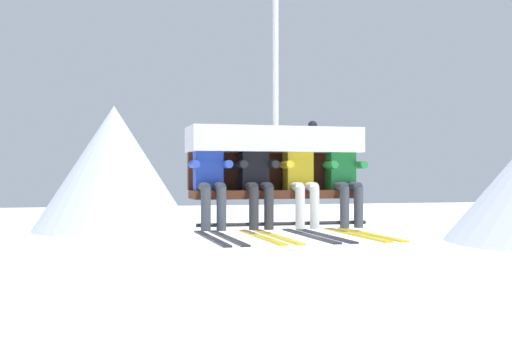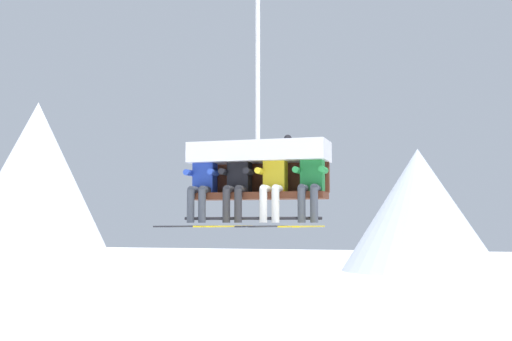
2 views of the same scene
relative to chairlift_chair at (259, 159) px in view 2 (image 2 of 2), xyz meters
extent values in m
cone|color=white|center=(-27.07, 32.66, 1.43)|extent=(13.13, 13.13, 13.73)
cone|color=silver|center=(0.19, 54.06, 0.40)|extent=(14.84, 14.84, 11.66)
cube|color=#512819|center=(0.00, -0.07, -0.56)|extent=(2.02, 0.48, 0.10)
cube|color=#512819|center=(0.00, 0.21, -0.28)|extent=(2.02, 0.08, 0.45)
cube|color=silver|center=(0.00, -0.01, 0.09)|extent=(2.06, 0.68, 0.30)
cylinder|color=black|center=(0.00, -0.39, -0.89)|extent=(2.02, 0.04, 0.04)
cylinder|color=silver|center=(0.00, -0.07, 1.78)|extent=(0.07, 0.07, 3.07)
cube|color=#2847B7|center=(-0.82, -0.09, -0.25)|extent=(0.32, 0.22, 0.52)
sphere|color=maroon|center=(-0.82, -0.09, 0.11)|extent=(0.22, 0.22, 0.22)
ellipsoid|color=black|center=(-0.82, -0.19, 0.11)|extent=(0.17, 0.04, 0.08)
cylinder|color=#3D424C|center=(-0.91, -0.26, -0.47)|extent=(0.11, 0.34, 0.11)
cylinder|color=#3D424C|center=(-0.73, -0.26, -0.47)|extent=(0.11, 0.34, 0.11)
cylinder|color=#3D424C|center=(-0.91, -0.43, -0.71)|extent=(0.11, 0.11, 0.48)
cylinder|color=#3D424C|center=(-0.73, -0.43, -0.71)|extent=(0.11, 0.11, 0.48)
cube|color=#232328|center=(-0.91, -0.73, -1.00)|extent=(0.09, 1.70, 0.02)
cube|color=#232328|center=(-0.73, -0.73, -1.00)|extent=(0.09, 1.70, 0.02)
cylinder|color=#2847B7|center=(-1.01, -0.24, -0.21)|extent=(0.09, 0.30, 0.09)
cylinder|color=#2847B7|center=(-0.63, -0.24, -0.21)|extent=(0.09, 0.30, 0.09)
cube|color=black|center=(-0.27, -0.09, -0.25)|extent=(0.32, 0.22, 0.52)
sphere|color=black|center=(-0.27, -0.09, 0.11)|extent=(0.22, 0.22, 0.22)
ellipsoid|color=black|center=(-0.27, -0.19, 0.11)|extent=(0.17, 0.04, 0.08)
cylinder|color=#2D2D33|center=(-0.36, -0.26, -0.47)|extent=(0.11, 0.34, 0.11)
cylinder|color=#2D2D33|center=(-0.19, -0.26, -0.47)|extent=(0.11, 0.34, 0.11)
cylinder|color=#2D2D33|center=(-0.36, -0.43, -0.71)|extent=(0.11, 0.11, 0.48)
cylinder|color=#2D2D33|center=(-0.19, -0.43, -0.71)|extent=(0.11, 0.11, 0.48)
cube|color=gold|center=(-0.36, -0.73, -1.00)|extent=(0.09, 1.70, 0.02)
cube|color=gold|center=(-0.19, -0.73, -1.00)|extent=(0.09, 1.70, 0.02)
cylinder|color=black|center=(-0.46, -0.24, -0.21)|extent=(0.09, 0.30, 0.09)
cylinder|color=black|center=(-0.09, -0.24, -0.21)|extent=(0.09, 0.30, 0.09)
cube|color=yellow|center=(0.27, -0.09, -0.25)|extent=(0.32, 0.22, 0.52)
sphere|color=black|center=(0.27, -0.09, 0.11)|extent=(0.22, 0.22, 0.22)
ellipsoid|color=black|center=(0.27, -0.19, 0.11)|extent=(0.17, 0.04, 0.08)
cylinder|color=silver|center=(0.19, -0.26, -0.47)|extent=(0.11, 0.34, 0.11)
cylinder|color=silver|center=(0.36, -0.26, -0.47)|extent=(0.11, 0.34, 0.11)
cylinder|color=silver|center=(0.19, -0.43, -0.71)|extent=(0.11, 0.11, 0.48)
cylinder|color=silver|center=(0.36, -0.43, -0.71)|extent=(0.11, 0.11, 0.48)
cube|color=#232328|center=(0.19, -0.73, -1.00)|extent=(0.09, 1.70, 0.02)
cube|color=#232328|center=(0.36, -0.73, -1.00)|extent=(0.09, 1.70, 0.02)
cylinder|color=yellow|center=(0.09, -0.24, -0.21)|extent=(0.09, 0.30, 0.09)
cylinder|color=yellow|center=(0.46, -0.09, 0.10)|extent=(0.09, 0.09, 0.30)
sphere|color=black|center=(0.46, -0.09, 0.27)|extent=(0.11, 0.11, 0.11)
cube|color=#23843D|center=(0.82, -0.09, -0.25)|extent=(0.32, 0.22, 0.52)
sphere|color=maroon|center=(0.82, -0.09, 0.11)|extent=(0.22, 0.22, 0.22)
ellipsoid|color=black|center=(0.82, -0.19, 0.11)|extent=(0.17, 0.04, 0.08)
cylinder|color=#3D424C|center=(0.73, -0.26, -0.47)|extent=(0.11, 0.34, 0.11)
cylinder|color=#3D424C|center=(0.91, -0.26, -0.47)|extent=(0.11, 0.34, 0.11)
cylinder|color=#3D424C|center=(0.73, -0.43, -0.71)|extent=(0.11, 0.11, 0.48)
cylinder|color=#3D424C|center=(0.91, -0.43, -0.71)|extent=(0.11, 0.11, 0.48)
cube|color=gold|center=(0.73, -0.73, -1.00)|extent=(0.09, 1.70, 0.02)
cube|color=gold|center=(0.91, -0.73, -1.00)|extent=(0.09, 1.70, 0.02)
cylinder|color=#23843D|center=(0.63, -0.24, -0.21)|extent=(0.09, 0.30, 0.09)
cylinder|color=#23843D|center=(1.01, -0.24, -0.21)|extent=(0.09, 0.30, 0.09)
camera|label=1|loc=(-2.17, -7.40, -0.34)|focal=45.00mm
camera|label=2|loc=(2.63, -9.08, -0.96)|focal=45.00mm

